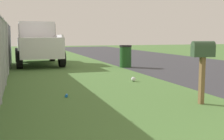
{
  "coord_description": "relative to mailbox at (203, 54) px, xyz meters",
  "views": [
    {
      "loc": [
        0.26,
        2.89,
        1.39
      ],
      "look_at": [
        4.85,
        1.35,
        0.8
      ],
      "focal_mm": 44.71,
      "sensor_mm": 36.0,
      "label": 1
    }
  ],
  "objects": [
    {
      "name": "pickup_truck",
      "position": [
        9.63,
        2.65,
        0.08
      ],
      "size": [
        4.98,
        2.17,
        2.09
      ],
      "rotation": [
        0.0,
        0.0,
        0.02
      ],
      "color": "silver",
      "rests_on": "ground"
    },
    {
      "name": "trash_bin",
      "position": [
        6.84,
        -0.98,
        -0.53
      ],
      "size": [
        0.55,
        0.55,
        0.99
      ],
      "color": "#1E4C1E",
      "rests_on": "ground"
    },
    {
      "name": "litter_can_by_mailbox",
      "position": [
        1.53,
        2.53,
        -0.99
      ],
      "size": [
        0.13,
        0.1,
        0.07
      ],
      "primitive_type": "cylinder",
      "rotation": [
        0.0,
        1.57,
        2.88
      ],
      "color": "blue",
      "rests_on": "ground"
    },
    {
      "name": "fence_section",
      "position": [
        3.58,
        3.93,
        -0.01
      ],
      "size": [
        13.84,
        0.07,
        1.9
      ],
      "color": "#9EA3A8",
      "rests_on": "ground"
    },
    {
      "name": "mailbox",
      "position": [
        0.0,
        0.0,
        0.0
      ],
      "size": [
        0.28,
        0.48,
        1.29
      ],
      "rotation": [
        0.0,
        0.0,
        -0.19
      ],
      "color": "brown",
      "rests_on": "ground"
    },
    {
      "name": "litter_bag_near_hydrant",
      "position": [
        3.09,
        0.21,
        -0.95
      ],
      "size": [
        0.14,
        0.14,
        0.14
      ],
      "primitive_type": "sphere",
      "color": "silver",
      "rests_on": "ground"
    }
  ]
}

